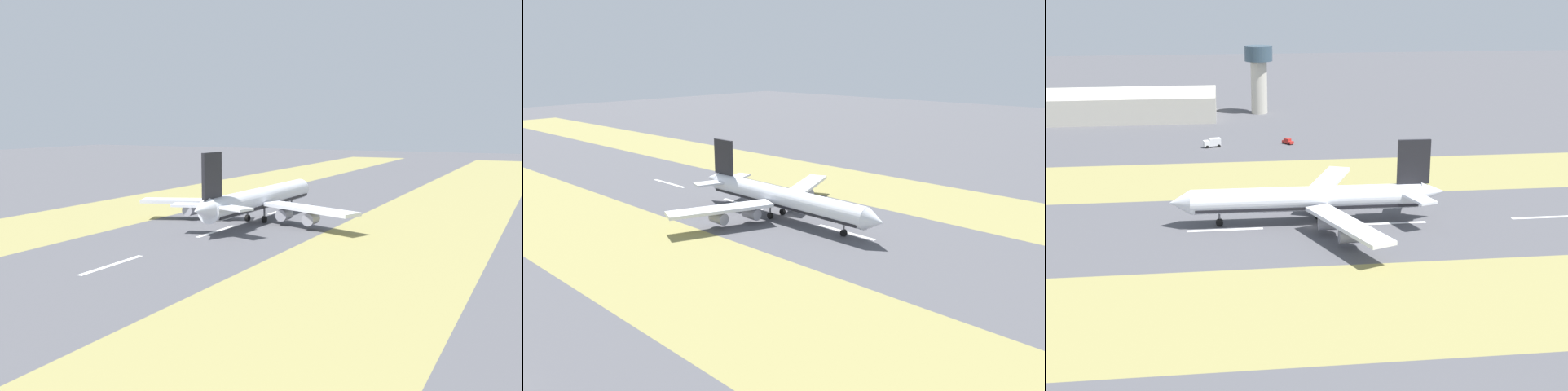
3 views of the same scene
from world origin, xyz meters
The scene contains 7 objects.
ground_plane centered at (0.00, 0.00, 0.00)m, with size 800.00×800.00×0.00m, color #4C4C51.
grass_median_west centered at (-45.00, 0.00, 0.00)m, with size 40.00×600.00×0.01m, color olive.
grass_median_east centered at (45.00, 0.00, 0.00)m, with size 40.00×600.00×0.01m, color olive.
centreline_dash_near centered at (0.00, -59.41, 0.01)m, with size 1.20×18.00×0.01m, color silver.
centreline_dash_mid centered at (0.00, -19.41, 0.01)m, with size 1.20×18.00×0.01m, color silver.
centreline_dash_far centered at (0.00, 20.59, 0.01)m, with size 1.20×18.00×0.01m, color silver.
airplane_main_jet centered at (2.68, -1.31, 6.02)m, with size 64.13×67.05×20.20m.
Camera 1 is at (76.31, -150.18, 27.73)m, focal length 42.00 mm.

